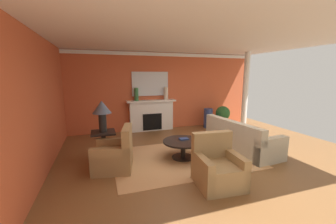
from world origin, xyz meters
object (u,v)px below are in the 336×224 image
vase_tall_corner (208,118)px  coffee_table (183,145)px  armchair_near_window (115,156)px  fireplace (152,116)px  potted_plant (223,115)px  sofa (240,140)px  armchair_facing_fireplace (218,169)px  side_table (104,144)px  mantel_mirror (150,84)px  table_lamp (102,110)px  vase_mantel_right (166,93)px  vase_mantel_left (136,94)px

vase_tall_corner → coffee_table: bearing=-129.9°
armchair_near_window → vase_tall_corner: bearing=34.8°
fireplace → potted_plant: size_ratio=2.16×
fireplace → sofa: 3.33m
armchair_near_window → potted_plant: bearing=30.2°
armchair_facing_fireplace → coffee_table: armchair_facing_fireplace is taller
armchair_near_window → side_table: size_ratio=1.36×
fireplace → mantel_mirror: bearing=90.0°
side_table → potted_plant: bearing=22.5°
table_lamp → vase_mantel_right: (2.30, 2.22, 0.14)m
vase_mantel_right → vase_mantel_left: (-1.10, 0.00, -0.00)m
mantel_mirror → vase_mantel_right: (0.55, -0.17, -0.35)m
sofa → vase_mantel_right: vase_mantel_right is taller
armchair_facing_fireplace → coffee_table: size_ratio=0.95×
side_table → vase_mantel_left: size_ratio=1.52×
sofa → vase_tall_corner: sofa is taller
side_table → potted_plant: size_ratio=0.84×
vase_mantel_right → vase_mantel_left: 1.10m
armchair_near_window → vase_tall_corner: (3.74, 2.60, 0.07)m
potted_plant → table_lamp: bearing=-157.5°
vase_tall_corner → potted_plant: potted_plant is taller
mantel_mirror → side_table: size_ratio=1.92×
sofa → vase_mantel_left: vase_mantel_left is taller
mantel_mirror → coffee_table: 3.24m
armchair_facing_fireplace → vase_tall_corner: armchair_facing_fireplace is taller
armchair_near_window → table_lamp: (-0.21, 0.64, 0.92)m
armchair_facing_fireplace → potted_plant: 4.58m
armchair_near_window → vase_mantel_right: 3.70m
vase_mantel_left → potted_plant: 3.48m
mantel_mirror → sofa: (1.79, -2.92, -1.42)m
armchair_facing_fireplace → vase_mantel_right: size_ratio=2.05×
armchair_facing_fireplace → mantel_mirror: bearing=93.1°
armchair_near_window → potted_plant: size_ratio=1.14×
potted_plant → fireplace: bearing=172.2°
vase_tall_corner → vase_mantel_left: vase_mantel_left is taller
sofa → coffee_table: size_ratio=2.17×
armchair_facing_fireplace → vase_tall_corner: bearing=63.1°
mantel_mirror → potted_plant: mantel_mirror is taller
armchair_facing_fireplace → vase_mantel_left: (-0.78, 4.13, 1.06)m
vase_mantel_left → potted_plant: (3.35, -0.33, -0.87)m
fireplace → armchair_near_window: 3.30m
vase_mantel_right → vase_tall_corner: 1.94m
sofa → vase_tall_corner: size_ratio=2.87×
armchair_near_window → coffee_table: (1.65, 0.10, 0.03)m
armchair_facing_fireplace → side_table: armchair_facing_fireplace is taller
armchair_facing_fireplace → vase_mantel_right: (0.32, 4.13, 1.06)m
armchair_facing_fireplace → vase_mantel_left: bearing=100.7°
side_table → sofa: bearing=-8.5°
table_lamp → vase_mantel_right: 3.20m
side_table → vase_mantel_left: bearing=61.5°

